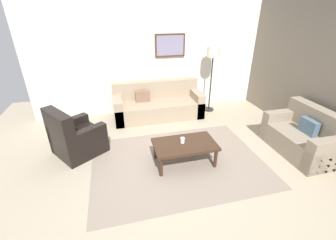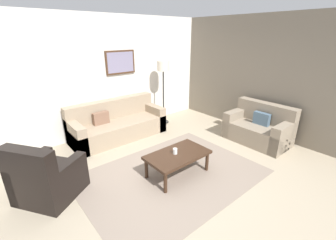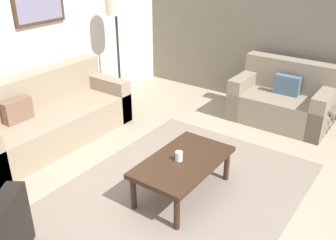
% 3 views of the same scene
% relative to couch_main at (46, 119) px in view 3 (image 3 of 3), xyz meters
% --- Properties ---
extents(ground_plane, '(8.00, 8.00, 0.00)m').
position_rel_couch_main_xyz_m(ground_plane, '(-0.06, -2.11, -0.30)').
color(ground_plane, tan).
extents(rear_partition, '(6.00, 0.12, 2.80)m').
position_rel_couch_main_xyz_m(rear_partition, '(-0.06, 0.49, 1.10)').
color(rear_partition, silver).
rests_on(rear_partition, ground_plane).
extents(stone_feature_panel, '(0.12, 5.20, 2.80)m').
position_rel_couch_main_xyz_m(stone_feature_panel, '(2.94, -2.11, 1.10)').
color(stone_feature_panel, slate).
rests_on(stone_feature_panel, ground_plane).
extents(area_rug, '(3.07, 2.23, 0.01)m').
position_rel_couch_main_xyz_m(area_rug, '(-0.06, -2.11, -0.29)').
color(area_rug, gray).
rests_on(area_rug, ground_plane).
extents(couch_main, '(2.22, 0.87, 0.88)m').
position_rel_couch_main_xyz_m(couch_main, '(0.00, 0.00, 0.00)').
color(couch_main, gray).
rests_on(couch_main, ground_plane).
extents(couch_loveseat, '(0.82, 1.38, 0.88)m').
position_rel_couch_main_xyz_m(couch_loveseat, '(2.42, -2.35, 0.00)').
color(couch_loveseat, gray).
rests_on(couch_loveseat, ground_plane).
extents(coffee_table, '(1.10, 0.64, 0.41)m').
position_rel_couch_main_xyz_m(coffee_table, '(0.05, -2.14, 0.06)').
color(coffee_table, '#382316').
rests_on(coffee_table, ground_plane).
extents(cup, '(0.08, 0.08, 0.10)m').
position_rel_couch_main_xyz_m(cup, '(0.02, -2.11, 0.16)').
color(cup, white).
rests_on(cup, coffee_table).
extents(lamp_standing, '(0.32, 0.32, 1.71)m').
position_rel_couch_main_xyz_m(lamp_standing, '(1.45, -0.01, 1.11)').
color(lamp_standing, black).
rests_on(lamp_standing, ground_plane).
extents(framed_artwork, '(0.77, 0.04, 0.56)m').
position_rel_couch_main_xyz_m(framed_artwork, '(0.44, 0.40, 1.41)').
color(framed_artwork, '#472D1C').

